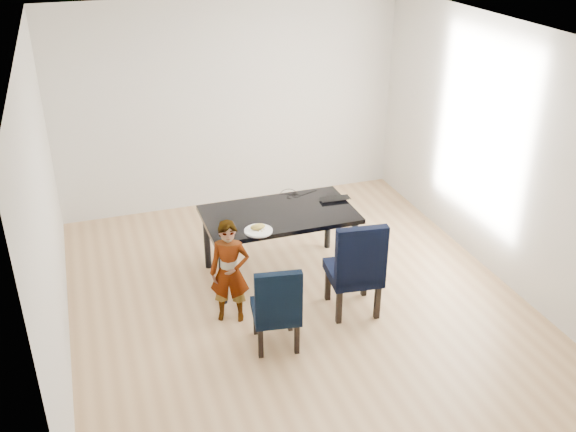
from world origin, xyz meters
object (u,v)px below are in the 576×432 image
object	(u,v)px
dining_table	(279,243)
chair_left	(276,304)
chair_right	(354,265)
plate	(258,231)
laptop	(334,197)
child	(230,272)

from	to	relation	value
dining_table	chair_left	distance (m)	1.25
chair_right	dining_table	bearing A→B (deg)	125.51
chair_left	plate	size ratio (longest dim) A/B	3.05
chair_left	laptop	size ratio (longest dim) A/B	2.59
dining_table	laptop	world-z (taller)	laptop
chair_left	plate	bearing A→B (deg)	92.78
chair_left	chair_right	bearing A→B (deg)	26.80
dining_table	chair_right	bearing A→B (deg)	-61.29
laptop	dining_table	bearing A→B (deg)	14.09
chair_right	laptop	size ratio (longest dim) A/B	3.05
plate	laptop	xyz separation A→B (m)	(1.01, 0.48, 0.01)
chair_left	laptop	bearing A→B (deg)	58.85
dining_table	laptop	bearing A→B (deg)	11.05
chair_left	child	size ratio (longest dim) A/B	0.82
chair_left	child	xyz separation A→B (m)	(-0.29, 0.52, 0.10)
dining_table	plate	size ratio (longest dim) A/B	5.60
chair_left	laptop	xyz separation A→B (m)	(1.10, 1.31, 0.33)
dining_table	child	distance (m)	0.97
dining_table	chair_right	size ratio (longest dim) A/B	1.55
plate	laptop	world-z (taller)	laptop
child	plate	world-z (taller)	child
chair_right	plate	distance (m)	1.00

